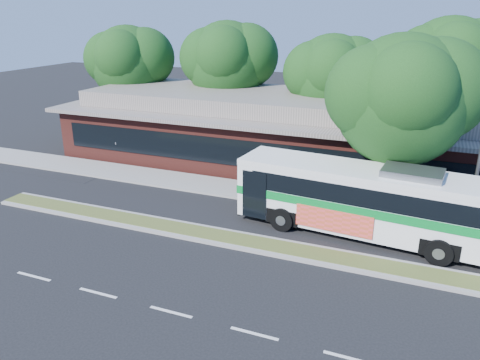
# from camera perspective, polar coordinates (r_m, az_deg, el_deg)

# --- Properties ---
(ground) EXTENTS (120.00, 120.00, 0.00)m
(ground) POSITION_cam_1_polar(r_m,az_deg,el_deg) (20.33, -1.29, -8.16)
(ground) COLOR black
(ground) RESTS_ON ground
(median_strip) EXTENTS (26.00, 1.10, 0.15)m
(median_strip) POSITION_cam_1_polar(r_m,az_deg,el_deg) (20.79, -0.64, -7.26)
(median_strip) COLOR #3C4B1F
(median_strip) RESTS_ON ground
(sidewalk) EXTENTS (44.00, 2.60, 0.12)m
(sidewalk) POSITION_cam_1_polar(r_m,az_deg,el_deg) (25.77, 4.33, -1.81)
(sidewalk) COLOR gray
(sidewalk) RESTS_ON ground
(parking_lot) EXTENTS (14.00, 12.00, 0.01)m
(parking_lot) POSITION_cam_1_polar(r_m,az_deg,el_deg) (37.73, -20.84, 3.89)
(parking_lot) COLOR black
(parking_lot) RESTS_ON ground
(plaza_building) EXTENTS (33.20, 11.20, 4.45)m
(plaza_building) POSITION_cam_1_polar(r_m,az_deg,el_deg) (31.20, 8.18, 5.90)
(plaza_building) COLOR maroon
(plaza_building) RESTS_ON ground
(tree_bg_a) EXTENTS (6.47, 5.80, 8.63)m
(tree_bg_a) POSITION_cam_1_polar(r_m,az_deg,el_deg) (38.53, -12.82, 13.91)
(tree_bg_a) COLOR black
(tree_bg_a) RESTS_ON ground
(tree_bg_b) EXTENTS (6.69, 6.00, 9.00)m
(tree_bg_b) POSITION_cam_1_polar(r_m,az_deg,el_deg) (35.54, -0.82, 14.36)
(tree_bg_b) COLOR black
(tree_bg_b) RESTS_ON ground
(tree_bg_c) EXTENTS (6.24, 5.60, 8.26)m
(tree_bg_c) POSITION_cam_1_polar(r_m,az_deg,el_deg) (32.36, 11.91, 12.43)
(tree_bg_c) COLOR black
(tree_bg_c) RESTS_ON ground
(tree_bg_d) EXTENTS (6.91, 6.20, 9.37)m
(tree_bg_d) POSITION_cam_1_polar(r_m,az_deg,el_deg) (32.79, 24.82, 12.62)
(tree_bg_d) COLOR black
(tree_bg_d) RESTS_ON ground
(transit_bus) EXTENTS (12.32, 3.78, 3.41)m
(transit_bus) POSITION_cam_1_polar(r_m,az_deg,el_deg) (21.27, 16.03, -2.04)
(transit_bus) COLOR white
(transit_bus) RESTS_ON ground
(sedan) EXTENTS (5.77, 4.21, 1.55)m
(sedan) POSITION_cam_1_polar(r_m,az_deg,el_deg) (32.36, -9.96, 3.83)
(sedan) COLOR #B0B4B8
(sedan) RESTS_ON ground
(sidewalk_tree) EXTENTS (6.78, 6.08, 8.74)m
(sidewalk_tree) POSITION_cam_1_polar(r_m,az_deg,el_deg) (23.01, 20.24, 9.41)
(sidewalk_tree) COLOR black
(sidewalk_tree) RESTS_ON ground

